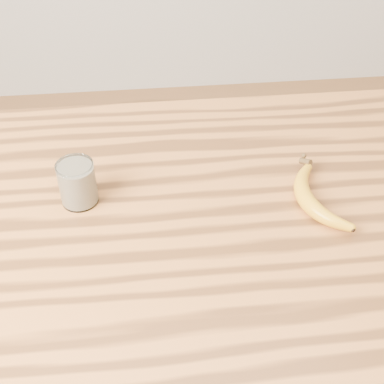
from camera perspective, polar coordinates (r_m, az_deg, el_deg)
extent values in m
cube|color=#AA662E|center=(1.04, 3.84, -2.60)|extent=(1.20, 0.80, 0.04)
cylinder|color=brown|center=(1.64, -17.92, -6.87)|extent=(0.06, 0.06, 0.86)
cylinder|color=brown|center=(1.74, 19.32, -4.10)|extent=(0.06, 0.06, 0.86)
cylinder|color=white|center=(1.04, -12.12, 0.93)|extent=(0.07, 0.07, 0.09)
torus|color=white|center=(1.01, -12.47, 2.81)|extent=(0.07, 0.07, 0.00)
cylinder|color=beige|center=(1.04, -12.10, 0.82)|extent=(0.07, 0.07, 0.08)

